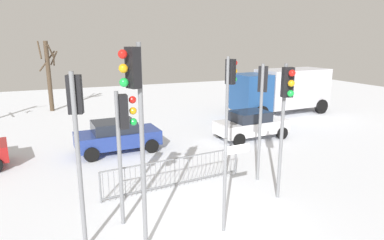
{
  "coord_description": "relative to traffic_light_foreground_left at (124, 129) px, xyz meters",
  "views": [
    {
      "loc": [
        -3.58,
        -7.73,
        5.11
      ],
      "look_at": [
        0.84,
        3.11,
        2.26
      ],
      "focal_mm": 31.06,
      "sensor_mm": 36.0,
      "label": 1
    }
  ],
  "objects": [
    {
      "name": "traffic_light_foreground_right",
      "position": [
        0.05,
        -1.33,
        0.9
      ],
      "size": [
        0.54,
        0.38,
        5.06
      ],
      "rotation": [
        0.0,
        0.0,
        1.95
      ],
      "color": "slate",
      "rests_on": "ground"
    },
    {
      "name": "bare_tree_left",
      "position": [
        -2.03,
        17.48,
        -0.07
      ],
      "size": [
        1.39,
        1.3,
        5.03
      ],
      "color": "#473828",
      "rests_on": "ground"
    },
    {
      "name": "ground_plane",
      "position": [
        2.04,
        -0.88,
        -2.79
      ],
      "size": [
        60.0,
        60.0,
        0.0
      ],
      "primitive_type": "plane",
      "color": "white"
    },
    {
      "name": "delivery_truck",
      "position": [
        12.95,
        10.3,
        -1.05
      ],
      "size": [
        7.19,
        3.11,
        3.1
      ],
      "rotation": [
        0.0,
        0.0,
        3.21
      ],
      "color": "silver",
      "rests_on": "ground"
    },
    {
      "name": "traffic_light_foreground_left",
      "position": [
        0.0,
        0.0,
        0.0
      ],
      "size": [
        0.57,
        0.33,
        3.81
      ],
      "rotation": [
        0.0,
        0.0,
        4.66
      ],
      "color": "slate",
      "rests_on": "ground"
    },
    {
      "name": "traffic_light_rear_right",
      "position": [
        5.19,
        1.29,
        0.36
      ],
      "size": [
        0.45,
        0.48,
        4.3
      ],
      "rotation": [
        0.0,
        0.0,
        5.59
      ],
      "color": "slate",
      "rests_on": "ground"
    },
    {
      "name": "traffic_light_mid_right",
      "position": [
        -1.2,
        -0.64,
        0.46
      ],
      "size": [
        0.37,
        0.55,
        4.43
      ],
      "rotation": [
        0.0,
        0.0,
        6.0
      ],
      "color": "slate",
      "rests_on": "ground"
    },
    {
      "name": "traffic_light_rear_left",
      "position": [
        4.25,
        1.96,
        0.53
      ],
      "size": [
        0.53,
        0.4,
        4.53
      ],
      "rotation": [
        0.0,
        0.0,
        5.16
      ],
      "color": "slate",
      "rests_on": "ground"
    },
    {
      "name": "pedestrian_guard_railing",
      "position": [
        2.03,
        1.75,
        -2.24
      ],
      "size": [
        5.26,
        0.56,
        1.07
      ],
      "rotation": [
        0.0,
        0.0,
        0.1
      ],
      "color": "slate",
      "rests_on": "ground"
    },
    {
      "name": "traffic_light_mid_left",
      "position": [
        4.89,
        -0.44,
        0.44
      ],
      "size": [
        0.36,
        0.56,
        4.41
      ],
      "rotation": [
        0.0,
        0.0,
        2.93
      ],
      "color": "slate",
      "rests_on": "ground"
    },
    {
      "name": "direction_sign_post",
      "position": [
        2.41,
        -1.38,
        -1.3
      ],
      "size": [
        0.79,
        0.13,
        2.64
      ],
      "rotation": [
        0.0,
        0.0,
        0.1
      ],
      "color": "slate",
      "rests_on": "ground"
    },
    {
      "name": "car_white_mid",
      "position": [
        7.74,
        5.9,
        -2.03
      ],
      "size": [
        3.91,
        2.15,
        1.47
      ],
      "rotation": [
        0.0,
        0.0,
        0.07
      ],
      "color": "silver",
      "rests_on": "ground"
    },
    {
      "name": "car_blue_near",
      "position": [
        0.81,
        6.41,
        -2.03
      ],
      "size": [
        3.9,
        2.12,
        1.47
      ],
      "rotation": [
        0.0,
        0.0,
        0.06
      ],
      "color": "navy",
      "rests_on": "ground"
    }
  ]
}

